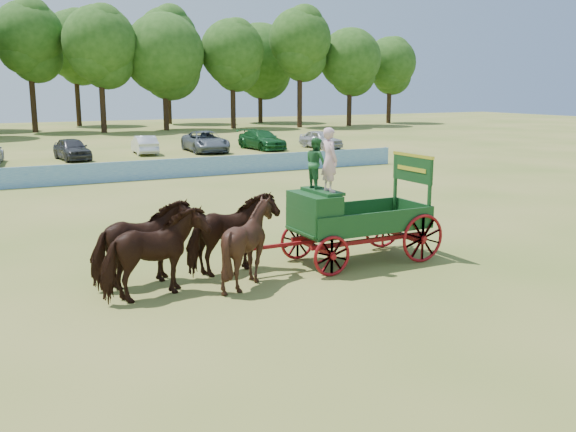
# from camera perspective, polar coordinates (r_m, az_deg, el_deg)

# --- Properties ---
(ground) EXTENTS (160.00, 160.00, 0.00)m
(ground) POSITION_cam_1_polar(r_m,az_deg,el_deg) (20.83, 11.36, -2.43)
(ground) COLOR #9A8745
(ground) RESTS_ON ground
(horse_lead_left) EXTENTS (2.72, 1.72, 2.13)m
(horse_lead_left) POSITION_cam_1_polar(r_m,az_deg,el_deg) (15.31, -11.76, -3.37)
(horse_lead_left) COLOR black
(horse_lead_left) RESTS_ON ground
(horse_lead_right) EXTENTS (2.71, 1.68, 2.13)m
(horse_lead_right) POSITION_cam_1_polar(r_m,az_deg,el_deg) (16.34, -12.82, -2.48)
(horse_lead_right) COLOR black
(horse_lead_right) RESTS_ON ground
(horse_wheel_left) EXTENTS (2.05, 1.85, 2.13)m
(horse_wheel_left) POSITION_cam_1_polar(r_m,az_deg,el_deg) (16.09, -3.52, -2.42)
(horse_wheel_left) COLOR black
(horse_wheel_left) RESTS_ON ground
(horse_wheel_right) EXTENTS (2.73, 1.75, 2.13)m
(horse_wheel_right) POSITION_cam_1_polar(r_m,az_deg,el_deg) (17.08, -5.02, -1.63)
(horse_wheel_right) COLOR black
(horse_wheel_right) RESTS_ON ground
(farm_dray) EXTENTS (6.00, 2.00, 3.86)m
(farm_dray) POSITION_cam_1_polar(r_m,az_deg,el_deg) (17.82, 4.48, 0.73)
(farm_dray) COLOR maroon
(farm_dray) RESTS_ON ground
(sponsor_banner) EXTENTS (26.00, 0.08, 1.05)m
(sponsor_banner) POSITION_cam_1_polar(r_m,az_deg,el_deg) (35.97, -8.15, 4.33)
(sponsor_banner) COLOR #1F65AD
(sponsor_banner) RESTS_ON ground
(parked_cars) EXTENTS (41.56, 6.83, 1.60)m
(parked_cars) POSITION_cam_1_polar(r_m,az_deg,el_deg) (46.53, -18.52, 5.74)
(parked_cars) COLOR silver
(parked_cars) RESTS_ON ground
(treeline) EXTENTS (91.38, 23.43, 15.25)m
(treeline) POSITION_cam_1_polar(r_m,az_deg,el_deg) (76.36, -22.38, 14.00)
(treeline) COLOR #382314
(treeline) RESTS_ON ground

